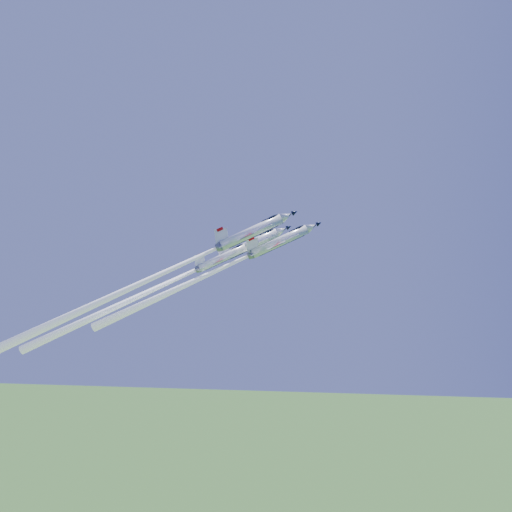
# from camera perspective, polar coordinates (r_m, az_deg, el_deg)

# --- Properties ---
(jet_lead) EXTENTS (38.61, 12.02, 32.75)m
(jet_lead) POSITION_cam_1_polar(r_m,az_deg,el_deg) (116.88, -4.23, -1.59)
(jet_lead) COLOR white
(jet_left) EXTENTS (47.53, 14.15, 44.18)m
(jet_left) POSITION_cam_1_polar(r_m,az_deg,el_deg) (126.27, -9.19, -2.84)
(jet_left) COLOR white
(jet_right) EXTENTS (48.02, 14.29, 44.62)m
(jet_right) POSITION_cam_1_polar(r_m,az_deg,el_deg) (113.70, -10.14, -2.08)
(jet_right) COLOR white
(jet_slot) EXTENTS (37.36, 11.25, 33.94)m
(jet_slot) POSITION_cam_1_polar(r_m,az_deg,el_deg) (120.42, -10.21, -3.33)
(jet_slot) COLOR white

